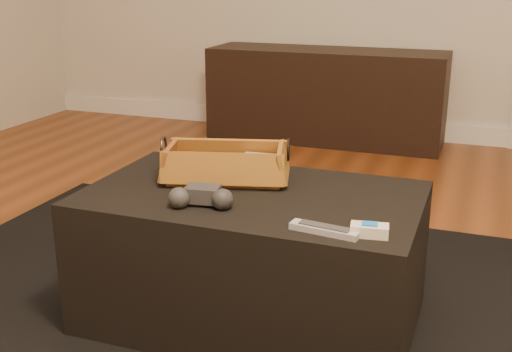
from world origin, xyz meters
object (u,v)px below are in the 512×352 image
(wicker_basket, at_px, (226,166))
(game_controller, at_px, (202,197))
(ottoman, at_px, (252,256))
(tv_remote, at_px, (219,174))
(cream_gadget, at_px, (369,230))
(media_cabinet, at_px, (326,96))
(silver_remote, at_px, (324,229))

(wicker_basket, height_order, game_controller, wicker_basket)
(ottoman, relative_size, tv_remote, 4.78)
(wicker_basket, xyz_separation_m, game_controller, (0.03, -0.25, -0.02))
(ottoman, distance_m, cream_gadget, 0.50)
(cream_gadget, bearing_deg, media_cabinet, 106.64)
(silver_remote, distance_m, cream_gadget, 0.11)
(tv_remote, bearing_deg, cream_gadget, -48.44)
(media_cabinet, bearing_deg, game_controller, -83.81)
(ottoman, height_order, game_controller, game_controller)
(tv_remote, height_order, cream_gadget, same)
(tv_remote, height_order, wicker_basket, wicker_basket)
(media_cabinet, relative_size, ottoman, 1.50)
(wicker_basket, bearing_deg, tv_remote, -127.77)
(wicker_basket, bearing_deg, media_cabinet, 96.10)
(ottoman, relative_size, cream_gadget, 9.93)
(media_cabinet, height_order, silver_remote, media_cabinet)
(game_controller, bearing_deg, wicker_basket, 97.01)
(wicker_basket, height_order, silver_remote, wicker_basket)
(game_controller, bearing_deg, cream_gadget, -5.14)
(media_cabinet, relative_size, cream_gadget, 14.88)
(ottoman, relative_size, game_controller, 5.19)
(media_cabinet, distance_m, tv_remote, 2.26)
(tv_remote, distance_m, silver_remote, 0.51)
(media_cabinet, xyz_separation_m, cream_gadget, (0.75, -2.51, 0.15))
(tv_remote, bearing_deg, wicker_basket, 30.87)
(ottoman, relative_size, wicker_basket, 2.30)
(media_cabinet, bearing_deg, ottoman, -81.17)
(cream_gadget, bearing_deg, silver_remote, -168.95)
(silver_remote, bearing_deg, tv_remote, 145.10)
(ottoman, relative_size, silver_remote, 5.40)
(ottoman, xyz_separation_m, cream_gadget, (0.39, -0.21, 0.23))
(wicker_basket, relative_size, silver_remote, 2.35)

